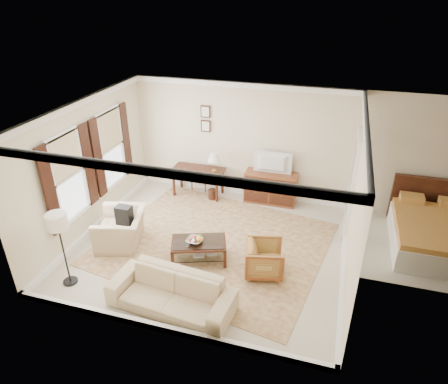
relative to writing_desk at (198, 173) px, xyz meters
The scene contains 21 objects.
room_shell 2.97m from the writing_desk, 63.69° to the right, with size 5.51×5.01×2.91m.
annex_bedroom 5.60m from the writing_desk, ahead, with size 3.00×2.70×2.90m.
window_front 3.37m from the writing_desk, 121.18° to the right, with size 0.12×1.56×1.80m, color #CCB284, non-canonical shape.
window_rear 2.25m from the writing_desk, 145.09° to the right, with size 0.12×1.56×1.80m, color #CCB284, non-canonical shape.
doorway 3.81m from the writing_desk, ahead, with size 0.10×1.12×2.25m, color white, non-canonical shape.
rug 2.35m from the writing_desk, 61.76° to the right, with size 4.47×3.83×0.01m, color brown.
writing_desk is the anchor object (origin of this frame).
desk_chair 0.36m from the writing_desk, 98.85° to the left, with size 0.45×0.45×1.05m, color brown, non-canonical shape.
desk_lamp 0.57m from the writing_desk, ahead, with size 0.32×0.32×0.50m, color silver, non-canonical shape.
framed_prints 1.39m from the writing_desk, 75.96° to the left, with size 0.25×0.04×0.68m, color #421E12, non-canonical shape.
sideboard 1.89m from the writing_desk, ahead, with size 1.28×0.49×0.79m, color brown.
tv 1.97m from the writing_desk, ahead, with size 0.89×0.51×0.12m, color black.
coffee_table 2.81m from the writing_desk, 69.97° to the right, with size 1.22×0.95×0.45m.
fruit_bowl 2.83m from the writing_desk, 71.55° to the right, with size 0.42×0.42×0.10m, color silver.
book_a 2.83m from the writing_desk, 71.89° to the right, with size 0.28×0.04×0.38m, color brown.
book_b 2.81m from the writing_desk, 66.87° to the right, with size 0.28×0.03×0.38m, color brown.
striped_armchair 3.50m from the writing_desk, 49.30° to the right, with size 0.70×0.66×0.72m, color brown.
club_armchair 2.66m from the writing_desk, 107.70° to the right, with size 1.09×0.71×0.95m, color tan.
backpack 2.60m from the writing_desk, 105.94° to the right, with size 0.32×0.22×0.40m, color black.
sofa 4.12m from the writing_desk, 76.48° to the right, with size 2.14×0.63×0.84m, color tan.
floor_lamp 4.15m from the writing_desk, 105.76° to the right, with size 0.36×0.36×1.48m.
Camera 1 is at (2.26, -6.60, 4.97)m, focal length 32.00 mm.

